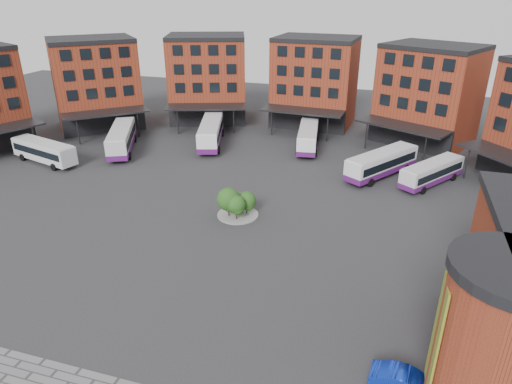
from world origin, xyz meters
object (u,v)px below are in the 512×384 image
(bus_c, at_px, (211,132))
(bus_f, at_px, (432,172))
(bus_a, at_px, (44,150))
(tree_island, at_px, (236,203))
(bus_e, at_px, (382,163))
(blue_car, at_px, (408,383))
(bus_b, at_px, (122,138))
(bus_d, at_px, (308,136))

(bus_c, xyz_separation_m, bus_f, (31.48, -6.26, -0.37))
(bus_a, bearing_deg, tree_island, -88.39)
(bus_e, bearing_deg, blue_car, -50.60)
(bus_c, xyz_separation_m, bus_e, (25.46, -5.40, -0.16))
(bus_a, distance_m, bus_f, 50.93)
(tree_island, relative_size, bus_a, 0.40)
(bus_b, distance_m, blue_car, 52.25)
(tree_island, distance_m, bus_d, 24.36)
(tree_island, height_order, blue_car, tree_island)
(bus_b, height_order, blue_car, bus_b)
(bus_d, bearing_deg, bus_c, -176.88)
(bus_c, distance_m, bus_f, 32.09)
(bus_b, xyz_separation_m, blue_car, (40.16, -33.41, -1.15))
(bus_a, distance_m, blue_car, 54.28)
(bus_b, height_order, bus_d, bus_b)
(tree_island, bearing_deg, bus_e, 48.65)
(tree_island, distance_m, blue_car, 25.37)
(bus_e, relative_size, bus_f, 1.15)
(bus_d, xyz_separation_m, bus_f, (17.06, -9.07, -0.21))
(tree_island, height_order, bus_a, tree_island)
(bus_a, relative_size, bus_b, 0.89)
(bus_c, distance_m, blue_car, 49.16)
(bus_f, bearing_deg, tree_island, -107.72)
(bus_d, xyz_separation_m, bus_e, (11.05, -8.21, 0.00))
(bus_a, height_order, bus_f, bus_a)
(bus_d, xyz_separation_m, blue_car, (14.34, -42.67, -1.03))
(tree_island, bearing_deg, bus_f, 36.97)
(bus_a, relative_size, blue_car, 2.46)
(bus_b, relative_size, blue_car, 2.76)
(bus_d, distance_m, bus_f, 19.32)
(bus_b, xyz_separation_m, bus_e, (36.86, 1.05, -0.12))
(bus_f, bearing_deg, bus_c, -155.93)
(tree_island, relative_size, bus_d, 0.37)
(tree_island, bearing_deg, blue_car, -46.84)
(bus_a, distance_m, bus_c, 23.42)
(bus_c, height_order, bus_e, bus_c)
(bus_a, bearing_deg, blue_car, -103.10)
(bus_e, bearing_deg, bus_f, 25.77)
(bus_a, relative_size, bus_f, 1.14)
(bus_e, distance_m, bus_f, 6.08)
(tree_island, xyz_separation_m, bus_d, (3.01, 24.17, 0.11))
(bus_a, distance_m, bus_e, 45.14)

